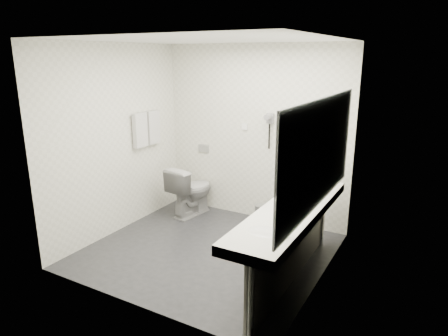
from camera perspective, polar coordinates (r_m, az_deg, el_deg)
The scene contains 31 objects.
floor at distance 5.09m, azimuth -2.35°, elevation -11.64°, with size 2.80×2.80×0.00m, color #27282C.
ceiling at distance 4.52m, azimuth -2.72°, elevation 17.77°, with size 2.80×2.80×0.00m, color white.
wall_back at distance 5.77m, azimuth 4.32°, elevation 4.81°, with size 2.80×2.80×0.00m, color white.
wall_front at distance 3.65m, azimuth -13.34°, elevation -2.03°, with size 2.80×2.80×0.00m, color white.
wall_left at distance 5.50m, azimuth -15.04°, elevation 3.78°, with size 2.60×2.60×0.00m, color white.
wall_right at distance 4.11m, azimuth 14.32°, elevation -0.12°, with size 2.60×2.60×0.00m, color white.
vanity_counter at distance 4.14m, azimuth 9.48°, elevation -6.27°, with size 0.55×2.20×0.10m, color white.
vanity_panel at distance 4.31m, azimuth 9.54°, elevation -11.57°, with size 0.03×2.15×0.75m, color gray.
vanity_post_near at distance 3.47m, azimuth 3.77°, elevation -18.73°, with size 0.06×0.06×0.75m, color silver.
vanity_post_far at distance 5.21m, azimuth 13.82°, elevation -6.88°, with size 0.06×0.06×0.75m, color silver.
mirror at distance 3.87m, azimuth 13.51°, elevation 2.05°, with size 0.02×2.20×1.05m, color #B2BCC6.
basin_near at distance 3.57m, azimuth 5.85°, elevation -9.21°, with size 0.40×0.31×0.05m, color white.
basin_far at distance 4.71m, azimuth 12.23°, elevation -3.23°, with size 0.40×0.31×0.05m, color white.
faucet_near at distance 3.47m, azimuth 8.87°, elevation -8.47°, with size 0.04×0.04×0.15m, color silver.
faucet_far at distance 4.64m, azimuth 14.59°, elevation -2.53°, with size 0.04×0.04×0.15m, color silver.
soap_bottle_a at distance 4.17m, azimuth 10.22°, elevation -4.65°, with size 0.05×0.05×0.11m, color beige.
soap_bottle_b at distance 4.34m, azimuth 10.01°, elevation -3.88°, with size 0.07×0.07×0.10m, color beige.
glass_left at distance 4.35m, azimuth 12.80°, elevation -3.94°, with size 0.06×0.06×0.11m, color silver.
glass_right at distance 4.34m, azimuth 13.08°, elevation -4.02°, with size 0.06×0.06×0.10m, color silver.
toilet at distance 6.07m, azimuth -4.70°, elevation -3.16°, with size 0.43×0.75×0.76m, color white.
flush_plate at distance 6.22m, azimuth -2.91°, elevation 2.80°, with size 0.18×0.02×0.12m, color #B2B5BA.
pedal_bin at distance 5.75m, azimuth 5.42°, elevation -6.76°, with size 0.21×0.21×0.29m, color #B2B5BA.
bin_lid at distance 5.70m, azimuth 5.46°, elevation -5.34°, with size 0.21×0.21×0.01m, color #B2B5BA.
towel_rail at distance 5.82m, azimuth -11.11°, elevation 7.65°, with size 0.02×0.02×0.62m, color silver.
towel_near at distance 5.74m, azimuth -11.82°, elevation 5.28°, with size 0.07×0.24×0.48m, color silver.
towel_far at distance 5.95m, azimuth -10.06°, elevation 5.73°, with size 0.07×0.24×0.48m, color silver.
dryer_cradle at distance 5.60m, azimuth 6.58°, elevation 7.02°, with size 0.10×0.04×0.14m, color gray.
dryer_barrel at distance 5.53m, azimuth 6.30°, elevation 7.23°, with size 0.08×0.08×0.14m, color gray.
dryer_cord at distance 5.63m, azimuth 6.44°, elevation 4.48°, with size 0.02×0.02×0.35m, color black.
switch_plate_a at distance 5.80m, azimuth 2.95°, elevation 5.90°, with size 0.09×0.02×0.09m, color white.
switch_plate_b at distance 5.53m, azimuth 9.47°, elevation 5.23°, with size 0.09×0.02×0.09m, color white.
Camera 1 is at (2.39, -3.83, 2.33)m, focal length 32.19 mm.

